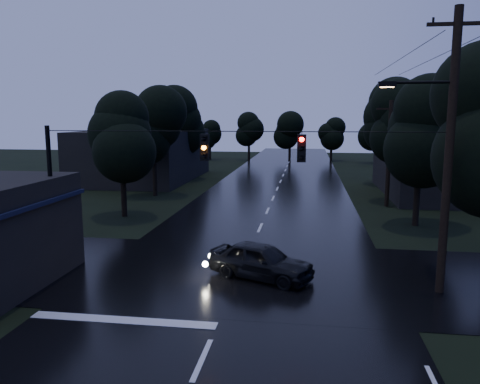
# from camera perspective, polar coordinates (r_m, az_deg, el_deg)

# --- Properties ---
(main_road) EXTENTS (12.00, 120.00, 0.02)m
(main_road) POSITION_cam_1_polar(r_m,az_deg,el_deg) (36.80, 4.05, -0.81)
(main_road) COLOR black
(main_road) RESTS_ON ground
(cross_street) EXTENTS (60.00, 9.00, 0.02)m
(cross_street) POSITION_cam_1_polar(r_m,az_deg,el_deg) (19.41, 0.03, -9.89)
(cross_street) COLOR black
(cross_street) RESTS_ON ground
(building_far_right) EXTENTS (10.00, 14.00, 4.40)m
(building_far_right) POSITION_cam_1_polar(r_m,az_deg,el_deg) (41.94, 23.98, 2.68)
(building_far_right) COLOR black
(building_far_right) RESTS_ON ground
(building_far_left) EXTENTS (10.00, 16.00, 5.00)m
(building_far_left) POSITION_cam_1_polar(r_m,az_deg,el_deg) (49.21, -11.54, 4.46)
(building_far_left) COLOR black
(building_far_left) RESTS_ON ground
(utility_pole_main) EXTENTS (3.50, 0.30, 10.00)m
(utility_pole_main) POSITION_cam_1_polar(r_m,az_deg,el_deg) (17.85, 23.88, 4.94)
(utility_pole_main) COLOR black
(utility_pole_main) RESTS_ON ground
(utility_pole_far) EXTENTS (2.00, 0.30, 7.50)m
(utility_pole_far) POSITION_cam_1_polar(r_m,az_deg,el_deg) (34.71, 17.71, 4.64)
(utility_pole_far) COLOR black
(utility_pole_far) RESTS_ON ground
(anchor_pole_left) EXTENTS (0.18, 0.18, 6.00)m
(anchor_pole_left) POSITION_cam_1_polar(r_m,az_deg,el_deg) (20.20, -21.97, -1.01)
(anchor_pole_left) COLOR black
(anchor_pole_left) RESTS_ON ground
(span_signals) EXTENTS (15.00, 0.37, 1.12)m
(span_signals) POSITION_cam_1_polar(r_m,az_deg,el_deg) (17.31, 1.38, 5.55)
(span_signals) COLOR black
(span_signals) RESTS_ON ground
(tree_left_a) EXTENTS (3.92, 3.92, 8.26)m
(tree_left_a) POSITION_cam_1_polar(r_m,az_deg,el_deg) (30.49, -14.27, 6.80)
(tree_left_a) COLOR black
(tree_left_a) RESTS_ON ground
(tree_left_b) EXTENTS (4.20, 4.20, 8.85)m
(tree_left_b) POSITION_cam_1_polar(r_m,az_deg,el_deg) (38.18, -10.52, 7.90)
(tree_left_b) COLOR black
(tree_left_b) RESTS_ON ground
(tree_left_c) EXTENTS (4.48, 4.48, 9.44)m
(tree_left_c) POSITION_cam_1_polar(r_m,az_deg,el_deg) (47.91, -7.35, 8.63)
(tree_left_c) COLOR black
(tree_left_c) RESTS_ON ground
(tree_right_a) EXTENTS (4.20, 4.20, 8.85)m
(tree_right_a) POSITION_cam_1_polar(r_m,az_deg,el_deg) (28.88, 21.18, 7.11)
(tree_right_a) COLOR black
(tree_right_a) RESTS_ON ground
(tree_right_b) EXTENTS (4.48, 4.48, 9.44)m
(tree_right_b) POSITION_cam_1_polar(r_m,az_deg,el_deg) (36.83, 19.38, 8.09)
(tree_right_b) COLOR black
(tree_right_b) RESTS_ON ground
(tree_right_c) EXTENTS (4.76, 4.76, 10.03)m
(tree_right_c) POSITION_cam_1_polar(r_m,az_deg,el_deg) (46.78, 17.79, 8.73)
(tree_right_c) COLOR black
(tree_right_c) RESTS_ON ground
(car) EXTENTS (4.55, 3.19, 1.44)m
(car) POSITION_cam_1_polar(r_m,az_deg,el_deg) (18.66, 2.58, -8.36)
(car) COLOR black
(car) RESTS_ON ground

